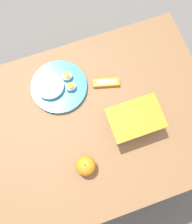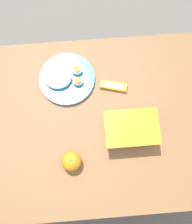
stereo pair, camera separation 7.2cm
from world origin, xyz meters
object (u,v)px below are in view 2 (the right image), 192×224
at_px(rice_plate, 66,78).
at_px(orange_fruit, 72,161).
at_px(food_container, 131,130).
at_px(candy_bar, 114,86).

bearing_deg(rice_plate, orange_fruit, 91.32).
bearing_deg(food_container, orange_fruit, 23.30).
bearing_deg(food_container, candy_bar, -76.86).
height_order(food_container, rice_plate, food_container).
bearing_deg(rice_plate, food_container, 135.12).
xyz_separation_m(orange_fruit, rice_plate, (0.01, -0.36, -0.02)).
relative_size(food_container, candy_bar, 1.77).
height_order(rice_plate, candy_bar, rice_plate).
relative_size(orange_fruit, candy_bar, 0.66).
xyz_separation_m(food_container, orange_fruit, (0.25, 0.11, 0.00)).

